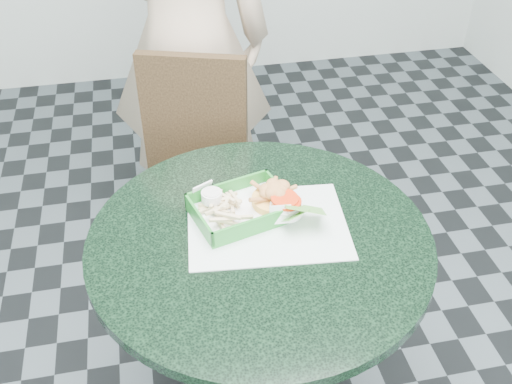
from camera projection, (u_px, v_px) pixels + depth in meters
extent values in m
cylinder|color=#2B2C33|center=(259.00, 336.00, 1.73)|extent=(0.09, 0.09, 0.70)
cylinder|color=black|center=(260.00, 246.00, 1.51)|extent=(0.87, 0.87, 0.03)
cube|color=black|center=(204.00, 201.00, 2.12)|extent=(0.37, 0.37, 0.04)
cube|color=black|center=(194.00, 116.00, 2.09)|extent=(0.37, 0.04, 0.46)
cube|color=black|center=(169.00, 286.00, 2.11)|extent=(0.04, 0.04, 0.43)
cube|color=black|center=(258.00, 273.00, 2.16)|extent=(0.04, 0.04, 0.43)
cube|color=black|center=(162.00, 228.00, 2.36)|extent=(0.04, 0.04, 0.43)
cube|color=black|center=(241.00, 217.00, 2.41)|extent=(0.04, 0.04, 0.43)
imported|color=#C5AB8E|center=(184.00, 2.00, 2.12)|extent=(0.80, 0.59, 2.02)
cube|color=silver|center=(267.00, 230.00, 1.54)|extent=(0.43, 0.34, 0.00)
cube|color=#217D29|center=(241.00, 219.00, 1.56)|extent=(0.24, 0.18, 0.01)
cube|color=white|center=(241.00, 217.00, 1.56)|extent=(0.23, 0.16, 0.00)
cube|color=#217D29|center=(235.00, 192.00, 1.61)|extent=(0.24, 0.01, 0.04)
cube|color=#217D29|center=(247.00, 233.00, 1.48)|extent=(0.24, 0.01, 0.04)
cube|color=#217D29|center=(285.00, 206.00, 1.57)|extent=(0.01, 0.18, 0.04)
cube|color=#217D29|center=(196.00, 218.00, 1.53)|extent=(0.01, 0.18, 0.04)
cylinder|color=gold|center=(276.00, 212.00, 1.56)|extent=(0.12, 0.12, 0.02)
cylinder|color=white|center=(215.00, 198.00, 1.57)|extent=(0.05, 0.05, 0.03)
cylinder|color=silver|center=(215.00, 193.00, 1.56)|extent=(0.05, 0.05, 0.00)
cylinder|color=white|center=(284.00, 222.00, 1.52)|extent=(0.09, 0.09, 0.03)
torus|color=white|center=(284.00, 217.00, 1.51)|extent=(0.08, 0.08, 0.01)
cylinder|color=red|center=(284.00, 214.00, 1.50)|extent=(0.07, 0.07, 0.01)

